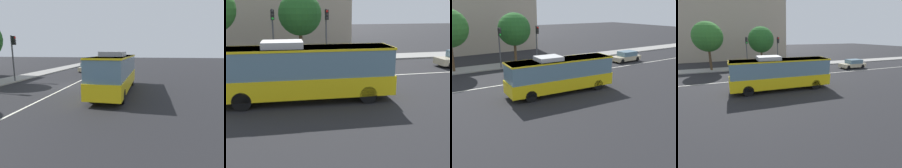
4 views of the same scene
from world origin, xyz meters
The scene contains 7 objects.
ground_plane centered at (0.00, 0.00, 0.00)m, with size 160.00×160.00×0.00m, color black.
sidewalk_kerb centered at (0.00, 8.39, 0.07)m, with size 80.00×3.25×0.14m, color gray.
lane_centre_line centered at (0.00, 0.00, 0.01)m, with size 76.00×0.16×0.01m, color silver.
transit_bus centered at (-2.40, -4.99, 1.81)m, with size 10.09×2.89×3.46m.
traffic_light_near_corner centered at (1.07, 7.04, 3.56)m, with size 0.34×0.62×5.20m.
traffic_light_far_corner centered at (-4.08, 6.94, 3.56)m, with size 0.35×0.62×5.20m.
street_tree_kerbside_centre centered at (-1.30, 9.11, 4.69)m, with size 4.42×4.42×6.91m.
Camera 2 is at (-3.93, -20.48, 5.10)m, focal length 44.80 mm.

